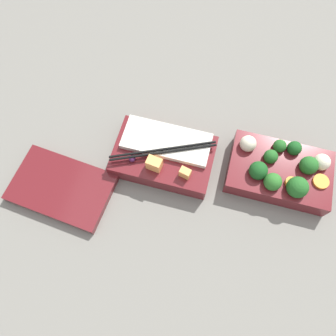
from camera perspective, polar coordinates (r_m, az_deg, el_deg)
ground_plane at (r=0.72m, az=9.44°, el=-1.18°), size 3.00×3.00×0.00m
bento_tray_vegetable at (r=0.72m, az=18.97°, el=-0.46°), size 0.21×0.13×0.07m
bento_tray_rice at (r=0.70m, az=-0.77°, el=2.12°), size 0.21×0.13×0.07m
bento_lid at (r=0.72m, az=-17.99°, el=-3.28°), size 0.22×0.15×0.02m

